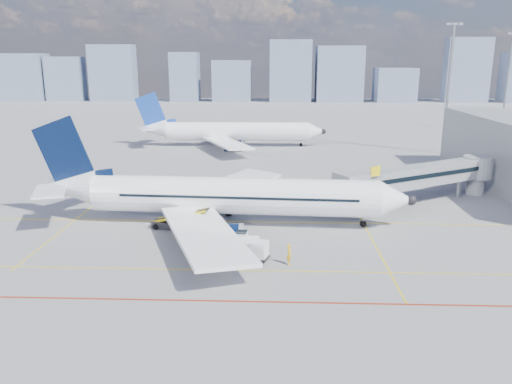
% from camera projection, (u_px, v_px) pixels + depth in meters
% --- Properties ---
extents(ground, '(420.00, 420.00, 0.00)m').
position_uv_depth(ground, '(238.00, 246.00, 50.72)').
color(ground, gray).
rests_on(ground, ground).
extents(apron_markings, '(90.00, 35.12, 0.01)m').
position_uv_depth(apron_markings, '(229.00, 261.00, 46.96)').
color(apron_markings, yellow).
rests_on(apron_markings, ground).
extents(jet_bridge, '(23.55, 15.78, 6.30)m').
position_uv_depth(jet_bridge, '(426.00, 176.00, 65.24)').
color(jet_bridge, gray).
rests_on(jet_bridge, ground).
extents(floodlight_mast_ne, '(3.20, 0.61, 25.45)m').
position_uv_depth(floodlight_mast_ne, '(449.00, 85.00, 99.00)').
color(floodlight_mast_ne, gray).
rests_on(floodlight_mast_ne, ground).
extents(floodlight_mast_far, '(3.20, 0.61, 25.45)m').
position_uv_depth(floodlight_mast_far, '(508.00, 79.00, 131.82)').
color(floodlight_mast_far, gray).
rests_on(floodlight_mast_far, ground).
extents(distant_skyline, '(249.37, 14.72, 28.69)m').
position_uv_depth(distant_skyline, '(261.00, 76.00, 231.51)').
color(distant_skyline, slate).
rests_on(distant_skyline, ground).
extents(main_aircraft, '(43.92, 38.24, 12.81)m').
position_uv_depth(main_aircraft, '(218.00, 196.00, 57.36)').
color(main_aircraft, white).
rests_on(main_aircraft, ground).
extents(second_aircraft, '(41.95, 36.56, 12.22)m').
position_uv_depth(second_aircraft, '(229.00, 132.00, 109.98)').
color(second_aircraft, white).
rests_on(second_aircraft, ground).
extents(baggage_tug, '(2.59, 1.67, 1.73)m').
position_uv_depth(baggage_tug, '(245.00, 240.00, 50.13)').
color(baggage_tug, white).
rests_on(baggage_tug, ground).
extents(cargo_dolly, '(3.76, 2.56, 1.89)m').
position_uv_depth(cargo_dolly, '(251.00, 249.00, 47.15)').
color(cargo_dolly, black).
rests_on(cargo_dolly, ground).
extents(belt_loader, '(6.80, 3.13, 2.73)m').
position_uv_depth(belt_loader, '(175.00, 223.00, 55.78)').
color(belt_loader, black).
rests_on(belt_loader, ground).
extents(ramp_worker, '(0.52, 0.75, 1.99)m').
position_uv_depth(ramp_worker, '(289.00, 254.00, 45.98)').
color(ramp_worker, gold).
rests_on(ramp_worker, ground).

